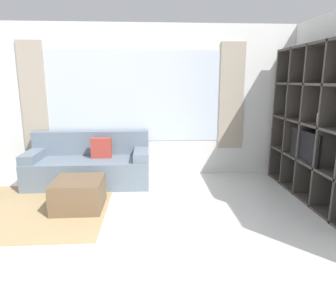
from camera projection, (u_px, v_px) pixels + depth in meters
ground_plane at (121, 294)px, 2.49m from camera, size 16.00×16.00×0.00m
wall_back at (135, 102)px, 5.38m from camera, size 6.94×0.11×2.70m
area_rug at (31, 209)px, 4.11m from camera, size 2.07×1.88×0.01m
shelving_unit at (324, 126)px, 4.18m from camera, size 0.41×2.43×2.24m
couch_main at (90, 166)px, 5.11m from camera, size 2.02×0.85×0.86m
ottoman at (79, 194)px, 4.11m from camera, size 0.65×0.65×0.42m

